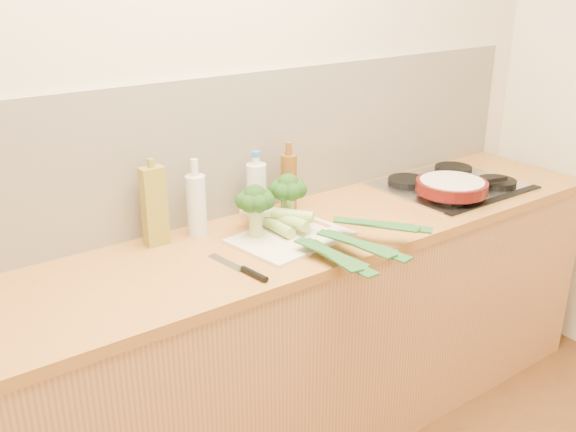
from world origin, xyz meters
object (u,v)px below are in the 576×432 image
Objects in this scene: chefs_knife at (247,271)px; chopping_board at (291,237)px; skillet at (452,186)px; gas_hob at (452,185)px.

chopping_board is at bearing 18.98° from chefs_knife.
skillet is at bearing -13.73° from chopping_board.
skillet reaches higher than chefs_knife.
chefs_knife is (-0.27, -0.14, 0.00)m from chopping_board.
gas_hob is 1.19m from chefs_knife.
chopping_board is (-0.90, -0.04, -0.01)m from gas_hob.
chopping_board is 1.40× the size of chefs_knife.
chefs_knife is at bearing -161.48° from chopping_board.
chopping_board is 0.92× the size of skillet.
chefs_knife is at bearing -171.57° from gas_hob.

